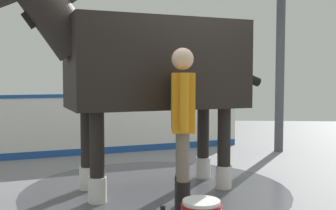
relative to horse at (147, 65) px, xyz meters
name	(u,v)px	position (x,y,z in m)	size (l,w,h in m)	color
ground_plane	(176,186)	(0.34, 0.22, -1.52)	(16.00, 16.00, 0.02)	gray
wet_patch	(156,189)	(0.10, 0.05, -1.51)	(3.24, 3.24, 0.00)	#4C4C54
barrier_wall	(108,126)	(-1.00, 2.36, -1.01)	(4.77, 2.33, 1.08)	white
roof_post_far	(280,66)	(2.13, 2.76, 0.06)	(0.16, 0.16, 3.15)	#4C4C51
horse	(147,65)	(0.00, 0.00, 0.00)	(3.18, 1.88, 2.63)	black
handler	(182,118)	(0.45, -0.75, -0.55)	(0.26, 0.67, 1.66)	black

